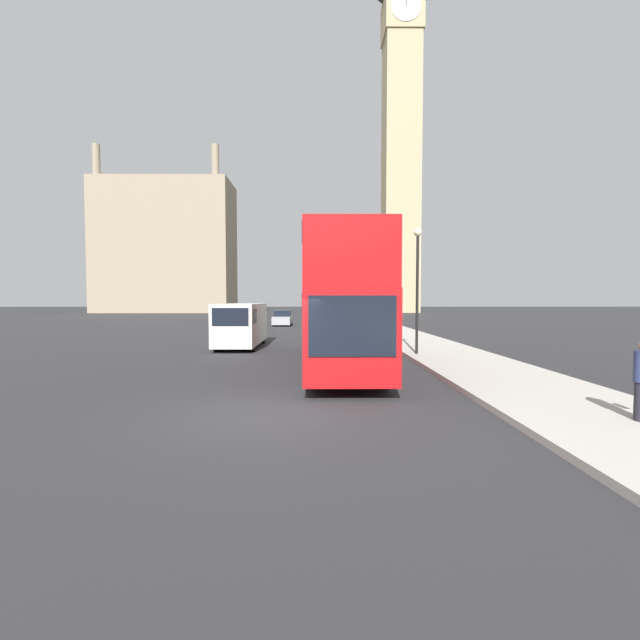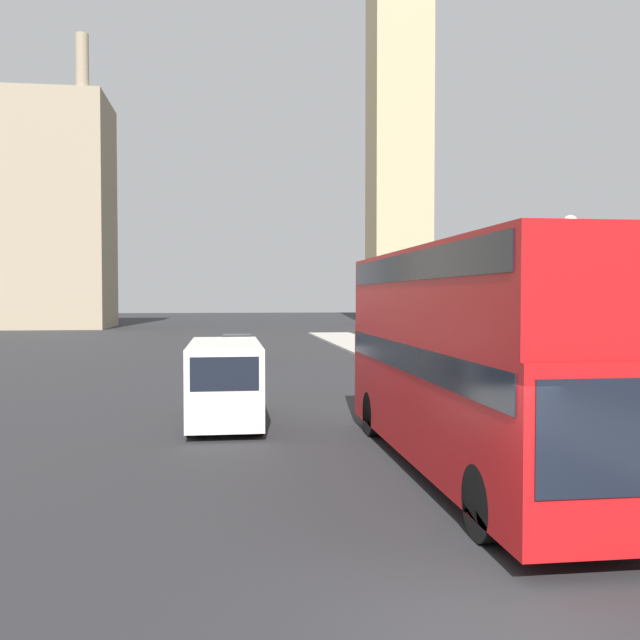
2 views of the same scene
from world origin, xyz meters
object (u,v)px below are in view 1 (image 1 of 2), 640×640
(white_van, at_px, (241,324))
(street_lamp, at_px, (417,271))
(parked_sedan, at_px, (283,319))
(clock_tower, at_px, (401,130))
(red_double_decker_bus, at_px, (340,298))

(white_van, bearing_deg, street_lamp, -25.59)
(street_lamp, relative_size, parked_sedan, 1.28)
(clock_tower, distance_m, street_lamp, 75.82)
(clock_tower, relative_size, street_lamp, 13.02)
(street_lamp, bearing_deg, parked_sedan, 108.30)
(red_double_decker_bus, relative_size, white_van, 1.98)
(clock_tower, height_order, white_van, clock_tower)
(red_double_decker_bus, height_order, street_lamp, street_lamp)
(street_lamp, bearing_deg, red_double_decker_bus, -145.25)
(street_lamp, distance_m, parked_sedan, 24.61)
(red_double_decker_bus, distance_m, street_lamp, 4.38)
(street_lamp, bearing_deg, clock_tower, 79.65)
(red_double_decker_bus, distance_m, parked_sedan, 26.00)
(clock_tower, xyz_separation_m, red_double_decker_bus, (-15.80, -69.90, -33.43))
(parked_sedan, bearing_deg, clock_tower, 65.71)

